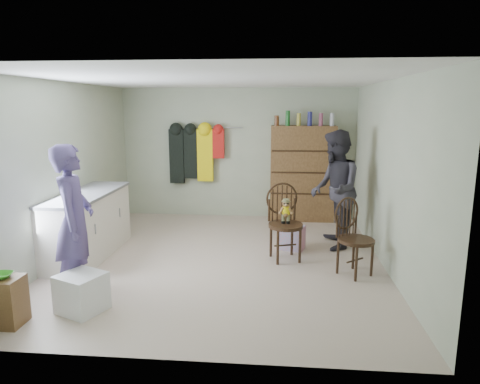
# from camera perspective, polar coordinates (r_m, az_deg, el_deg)

# --- Properties ---
(ground_plane) EXTENTS (5.00, 5.00, 0.00)m
(ground_plane) POSITION_cam_1_polar(r_m,az_deg,el_deg) (6.21, -2.49, -8.95)
(ground_plane) COLOR #C4B19E
(ground_plane) RESTS_ON ground
(room_walls) EXTENTS (5.00, 5.00, 5.00)m
(room_walls) POSITION_cam_1_polar(r_m,az_deg,el_deg) (6.38, -1.99, 6.17)
(room_walls) COLOR #B0B699
(room_walls) RESTS_ON ground
(counter) EXTENTS (0.64, 1.86, 0.94)m
(counter) POSITION_cam_1_polar(r_m,az_deg,el_deg) (6.61, -19.59, -4.08)
(counter) COLOR silver
(counter) RESTS_ON ground
(stool) EXTENTS (0.35, 0.30, 0.50)m
(stool) POSITION_cam_1_polar(r_m,az_deg,el_deg) (4.98, -28.86, -12.65)
(stool) COLOR brown
(stool) RESTS_ON ground
(bowl) EXTENTS (0.20, 0.20, 0.05)m
(bowl) POSITION_cam_1_polar(r_m,az_deg,el_deg) (4.89, -29.17, -9.71)
(bowl) COLOR green
(bowl) RESTS_ON stool
(plastic_tub) EXTENTS (0.56, 0.55, 0.41)m
(plastic_tub) POSITION_cam_1_polar(r_m,az_deg,el_deg) (4.98, -20.36, -12.46)
(plastic_tub) COLOR white
(plastic_tub) RESTS_ON ground
(chair_front) EXTENTS (0.61, 0.61, 1.09)m
(chair_front) POSITION_cam_1_polar(r_m,az_deg,el_deg) (6.10, 5.95, -3.42)
(chair_front) COLOR #352112
(chair_front) RESTS_ON ground
(chair_far) EXTENTS (0.63, 0.63, 1.01)m
(chair_far) POSITION_cam_1_polar(r_m,az_deg,el_deg) (5.73, 14.79, -5.42)
(chair_far) COLOR #352112
(chair_far) RESTS_ON ground
(striped_bag) EXTENTS (0.42, 0.37, 0.37)m
(striped_bag) POSITION_cam_1_polar(r_m,az_deg,el_deg) (6.62, 6.98, -6.03)
(striped_bag) COLOR pink
(striped_bag) RESTS_ON ground
(person_left) EXTENTS (0.57, 0.72, 1.76)m
(person_left) POSITION_cam_1_polar(r_m,az_deg,el_deg) (5.16, -21.22, -3.76)
(person_left) COLOR #53447E
(person_left) RESTS_ON ground
(person_right) EXTENTS (0.69, 0.88, 1.82)m
(person_right) POSITION_cam_1_polar(r_m,az_deg,el_deg) (6.65, 12.51, 0.29)
(person_right) COLOR #2D2B33
(person_right) RESTS_ON ground
(dresser) EXTENTS (1.20, 0.39, 2.08)m
(dresser) POSITION_cam_1_polar(r_m,az_deg,el_deg) (8.18, 8.31, 2.51)
(dresser) COLOR brown
(dresser) RESTS_ON ground
(coat_rack) EXTENTS (1.42, 0.12, 1.09)m
(coat_rack) POSITION_cam_1_polar(r_m,az_deg,el_deg) (8.36, -6.07, 5.10)
(coat_rack) COLOR #99999E
(coat_rack) RESTS_ON ground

